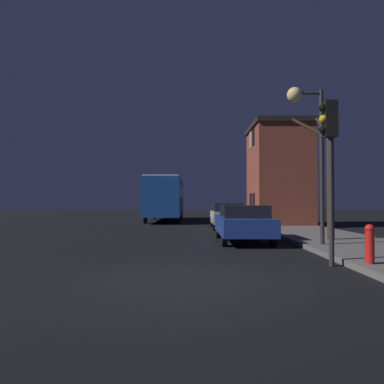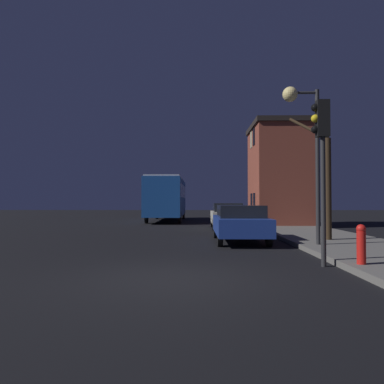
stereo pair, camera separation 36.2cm
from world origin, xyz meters
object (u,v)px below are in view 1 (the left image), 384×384
streetlamp (306,125)px  bare_tree (328,176)px  bus (165,196)px  car_mid_lane (227,215)px  fire_hydrant (369,243)px  car_near_lane (242,222)px  traffic_light (329,147)px

streetlamp → bare_tree: size_ratio=1.06×
bus → car_mid_lane: bus is taller
streetlamp → fire_hydrant: bearing=-86.6°
bus → car_near_lane: bearing=-75.2°
streetlamp → bare_tree: bearing=51.3°
bus → fire_hydrant: (6.21, -21.59, -1.41)m
bare_tree → car_mid_lane: bare_tree is taller
traffic_light → car_near_lane: size_ratio=0.87×
traffic_light → bus: 21.76m
car_near_lane → car_mid_lane: 7.00m
streetlamp → fire_hydrant: streetlamp is taller
streetlamp → car_near_lane: 4.39m
bus → car_near_lane: bus is taller
streetlamp → bare_tree: (1.31, 1.63, -1.58)m
streetlamp → car_mid_lane: 9.89m
streetlamp → car_mid_lane: size_ratio=1.35×
traffic_light → bus: bearing=104.7°
traffic_light → car_mid_lane: traffic_light is taller
car_mid_lane → fire_hydrant: bearing=-81.1°
traffic_light → bare_tree: size_ratio=0.81×
streetlamp → bare_tree: streetlamp is taller
traffic_light → bare_tree: bearing=70.3°
traffic_light → bare_tree: bare_tree is taller
streetlamp → car_mid_lane: (-1.81, 9.13, -3.35)m
bus → fire_hydrant: 22.51m
bare_tree → car_mid_lane: (-3.12, 7.50, -1.76)m
traffic_light → fire_hydrant: 2.46m
car_mid_lane → fire_hydrant: size_ratio=4.30×
traffic_light → fire_hydrant: size_ratio=4.49×
traffic_light → car_near_lane: (-1.39, 5.45, -2.15)m
car_mid_lane → traffic_light: bearing=-83.8°
bare_tree → car_near_lane: bearing=171.1°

